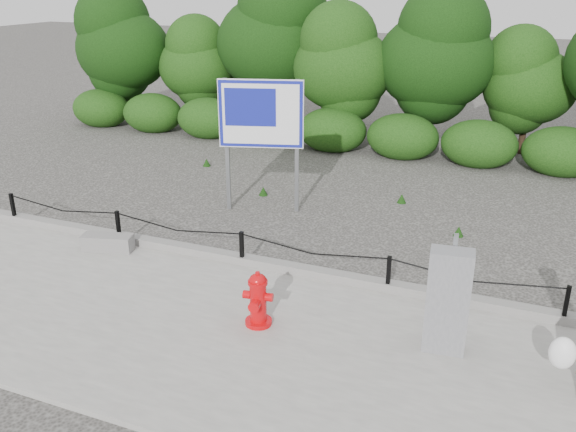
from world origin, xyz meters
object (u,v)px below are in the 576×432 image
(concrete_block, at_px, (108,243))
(utility_cabinet, at_px, (448,301))
(advertising_sign, at_px, (261,120))
(fire_hydrant, at_px, (258,300))

(concrete_block, relative_size, utility_cabinet, 0.57)
(utility_cabinet, xyz_separation_m, advertising_sign, (-4.37, 3.88, 1.15))
(utility_cabinet, bearing_deg, fire_hydrant, -178.07)
(utility_cabinet, distance_m, advertising_sign, 5.95)
(fire_hydrant, distance_m, concrete_block, 3.73)
(concrete_block, height_order, advertising_sign, advertising_sign)
(utility_cabinet, height_order, advertising_sign, advertising_sign)
(fire_hydrant, relative_size, utility_cabinet, 0.52)
(fire_hydrant, bearing_deg, advertising_sign, 105.50)
(advertising_sign, bearing_deg, concrete_block, -134.84)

